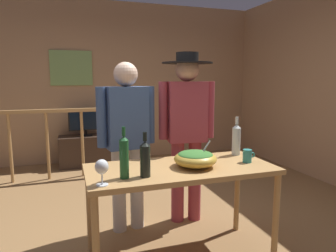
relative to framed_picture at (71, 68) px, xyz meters
The scene contains 16 objects.
ground_plane 3.34m from the framed_picture, 77.14° to the right, with size 7.52×7.52×0.00m, color olive.
back_wall 0.69m from the framed_picture, ahead, with size 5.51×0.10×2.80m, color tan.
side_wall_right 3.94m from the framed_picture, 29.99° to the right, with size 0.10×4.34×2.80m, color tan.
framed_picture is the anchor object (origin of this frame).
stair_railing 1.31m from the framed_picture, 85.84° to the right, with size 3.02×0.10×1.08m.
tv_console 1.43m from the framed_picture, 57.55° to the right, with size 0.90×0.40×0.51m, color #38281E.
flat_screen_tv 0.95m from the framed_picture, 60.15° to the right, with size 0.55×0.12×0.43m.
serving_table 3.57m from the framed_picture, 77.78° to the right, with size 1.46×0.66×0.78m.
salad_bowl 3.60m from the framed_picture, 76.24° to the right, with size 0.33×0.33×0.21m.
wine_glass 3.68m from the framed_picture, 88.46° to the right, with size 0.09×0.09×0.17m.
wine_bottle_dark 3.62m from the framed_picture, 83.44° to the right, with size 0.07×0.07×0.32m.
wine_bottle_clear 3.51m from the framed_picture, 67.09° to the right, with size 0.08×0.08×0.35m.
wine_bottle_green 3.59m from the framed_picture, 85.77° to the right, with size 0.06×0.06×0.36m.
mug_teal 3.75m from the framed_picture, 69.27° to the right, with size 0.11×0.07×0.11m.
person_standing_left 2.85m from the framed_picture, 81.11° to the right, with size 0.56×0.27×1.61m.
person_standing_right 2.98m from the framed_picture, 69.27° to the right, with size 0.56×0.50×1.71m.
Camera 1 is at (-0.74, -2.70, 1.46)m, focal length 32.68 mm.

